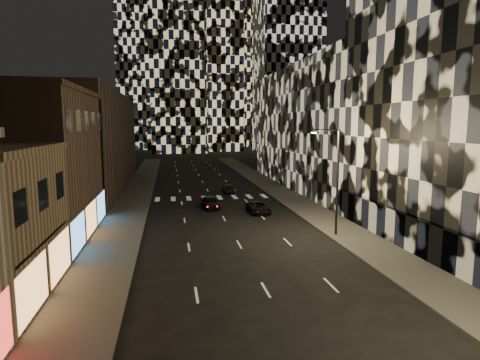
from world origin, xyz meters
name	(u,v)px	position (x,y,z in m)	size (l,w,h in m)	color
sidewalk_left	(133,199)	(-10.00, 50.00, 0.07)	(4.00, 120.00, 0.15)	#47443F
sidewalk_right	(285,195)	(10.00, 50.00, 0.07)	(4.00, 120.00, 0.15)	#47443F
curb_left	(150,199)	(-7.90, 50.00, 0.07)	(0.20, 120.00, 0.15)	#4C4C47
curb_right	(270,195)	(7.90, 50.00, 0.07)	(0.20, 120.00, 0.15)	#4C4C47
retail_brown	(25,168)	(-17.00, 33.50, 6.00)	(10.00, 15.00, 12.00)	#4E392C
retail_filler_left	(88,142)	(-17.00, 60.00, 7.00)	(10.00, 40.00, 14.00)	#4E392C
midrise_base	(414,234)	(12.30, 24.50, 1.50)	(0.60, 25.00, 3.00)	#383838
midrise_filler_right	(336,128)	(20.00, 57.00, 9.00)	(16.00, 40.00, 18.00)	#232326
tower_right_mid	(288,3)	(35.00, 135.00, 50.00)	(20.00, 20.00, 100.00)	black
tower_center_low	(176,9)	(-2.00, 140.00, 47.50)	(18.00, 18.00, 95.00)	black
streetlight_far	(335,174)	(8.35, 30.00, 5.35)	(2.55, 0.25, 9.00)	black
car_dark_midlane	(210,202)	(-0.86, 43.22, 0.71)	(1.68, 4.17, 1.42)	black
car_dark_oncoming	(228,188)	(2.74, 53.71, 0.58)	(1.63, 4.02, 1.17)	black
car_dark_rightlane	(258,208)	(4.00, 39.92, 0.60)	(1.99, 4.32, 1.20)	black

